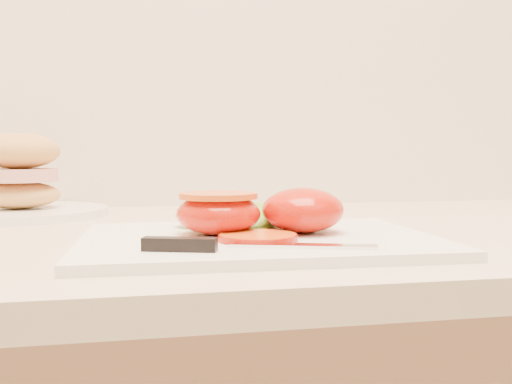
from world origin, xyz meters
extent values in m
cube|color=white|center=(-0.54, 1.54, 0.94)|extent=(0.37, 0.27, 0.01)
ellipsoid|color=red|center=(-0.49, 1.55, 0.96)|extent=(0.09, 0.09, 0.05)
ellipsoid|color=red|center=(-0.58, 1.56, 0.96)|extent=(0.09, 0.09, 0.04)
cylinder|color=#C3421A|center=(-0.58, 1.56, 0.98)|extent=(0.08, 0.08, 0.01)
cylinder|color=orange|center=(-0.55, 1.51, 0.94)|extent=(0.08, 0.08, 0.01)
ellipsoid|color=#71B730|center=(-0.55, 1.62, 0.95)|extent=(0.15, 0.11, 0.03)
cube|color=silver|center=(-0.52, 1.46, 0.94)|extent=(0.14, 0.06, 0.00)
cube|color=black|center=(-0.63, 1.46, 0.95)|extent=(0.07, 0.03, 0.01)
cylinder|color=white|center=(-0.84, 1.88, 0.94)|extent=(0.26, 0.26, 0.01)
ellipsoid|color=tan|center=(-0.84, 1.88, 0.96)|extent=(0.12, 0.10, 0.04)
cylinder|color=#D8938C|center=(-0.84, 1.88, 0.99)|extent=(0.11, 0.11, 0.02)
ellipsoid|color=tan|center=(-0.84, 1.88, 1.03)|extent=(0.12, 0.10, 0.05)
camera|label=1|loc=(-0.66, 0.96, 1.03)|focal=40.00mm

